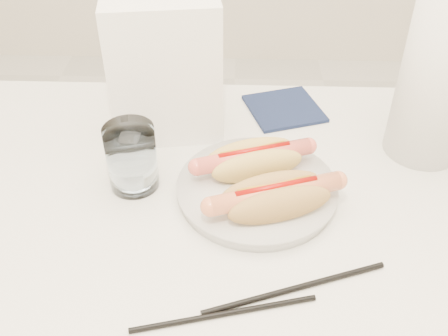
{
  "coord_description": "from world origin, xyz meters",
  "views": [
    {
      "loc": [
        0.03,
        -0.55,
        1.29
      ],
      "look_at": [
        0.01,
        0.04,
        0.82
      ],
      "focal_mm": 41.57,
      "sensor_mm": 36.0,
      "label": 1
    }
  ],
  "objects_px": {
    "water_glass": "(132,157)",
    "napkin_box": "(165,70)",
    "table": "(218,247)",
    "hotdog_right": "(276,198)",
    "plate": "(257,191)",
    "hotdog_left": "(254,160)",
    "paper_towel_roll": "(440,78)"
  },
  "relations": [
    {
      "from": "water_glass",
      "to": "napkin_box",
      "type": "bearing_deg",
      "value": 76.05
    },
    {
      "from": "table",
      "to": "napkin_box",
      "type": "relative_size",
      "value": 4.86
    },
    {
      "from": "napkin_box",
      "to": "hotdog_right",
      "type": "bearing_deg",
      "value": -59.66
    },
    {
      "from": "plate",
      "to": "hotdog_left",
      "type": "bearing_deg",
      "value": 98.81
    },
    {
      "from": "plate",
      "to": "napkin_box",
      "type": "bearing_deg",
      "value": 132.05
    },
    {
      "from": "hotdog_left",
      "to": "water_glass",
      "type": "distance_m",
      "value": 0.19
    },
    {
      "from": "hotdog_right",
      "to": "napkin_box",
      "type": "xyz_separation_m",
      "value": [
        -0.18,
        0.23,
        0.08
      ]
    },
    {
      "from": "table",
      "to": "paper_towel_roll",
      "type": "xyz_separation_m",
      "value": [
        0.34,
        0.19,
        0.2
      ]
    },
    {
      "from": "hotdog_left",
      "to": "water_glass",
      "type": "height_order",
      "value": "water_glass"
    },
    {
      "from": "hotdog_left",
      "to": "paper_towel_roll",
      "type": "bearing_deg",
      "value": -0.6
    },
    {
      "from": "table",
      "to": "hotdog_left",
      "type": "relative_size",
      "value": 6.57
    },
    {
      "from": "water_glass",
      "to": "hotdog_left",
      "type": "bearing_deg",
      "value": 4.11
    },
    {
      "from": "table",
      "to": "paper_towel_roll",
      "type": "distance_m",
      "value": 0.44
    },
    {
      "from": "hotdog_right",
      "to": "paper_towel_roll",
      "type": "relative_size",
      "value": 0.68
    },
    {
      "from": "plate",
      "to": "water_glass",
      "type": "distance_m",
      "value": 0.2
    },
    {
      "from": "water_glass",
      "to": "napkin_box",
      "type": "distance_m",
      "value": 0.17
    },
    {
      "from": "water_glass",
      "to": "napkin_box",
      "type": "xyz_separation_m",
      "value": [
        0.04,
        0.15,
        0.07
      ]
    },
    {
      "from": "hotdog_right",
      "to": "napkin_box",
      "type": "distance_m",
      "value": 0.3
    },
    {
      "from": "paper_towel_roll",
      "to": "table",
      "type": "bearing_deg",
      "value": -151.35
    },
    {
      "from": "table",
      "to": "plate",
      "type": "xyz_separation_m",
      "value": [
        0.06,
        0.06,
        0.07
      ]
    },
    {
      "from": "hotdog_right",
      "to": "water_glass",
      "type": "relative_size",
      "value": 1.78
    },
    {
      "from": "hotdog_right",
      "to": "plate",
      "type": "bearing_deg",
      "value": 96.38
    },
    {
      "from": "table",
      "to": "hotdog_right",
      "type": "xyz_separation_m",
      "value": [
        0.08,
        0.0,
        0.1
      ]
    },
    {
      "from": "plate",
      "to": "paper_towel_roll",
      "type": "bearing_deg",
      "value": 24.69
    },
    {
      "from": "plate",
      "to": "hotdog_right",
      "type": "bearing_deg",
      "value": -64.79
    },
    {
      "from": "hotdog_right",
      "to": "paper_towel_roll",
      "type": "height_order",
      "value": "paper_towel_roll"
    },
    {
      "from": "water_glass",
      "to": "paper_towel_roll",
      "type": "height_order",
      "value": "paper_towel_roll"
    },
    {
      "from": "hotdog_left",
      "to": "water_glass",
      "type": "relative_size",
      "value": 1.69
    },
    {
      "from": "plate",
      "to": "hotdog_left",
      "type": "distance_m",
      "value": 0.05
    },
    {
      "from": "water_glass",
      "to": "plate",
      "type": "bearing_deg",
      "value": -6.16
    },
    {
      "from": "hotdog_left",
      "to": "plate",
      "type": "bearing_deg",
      "value": -100.19
    },
    {
      "from": "plate",
      "to": "paper_towel_roll",
      "type": "distance_m",
      "value": 0.34
    }
  ]
}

